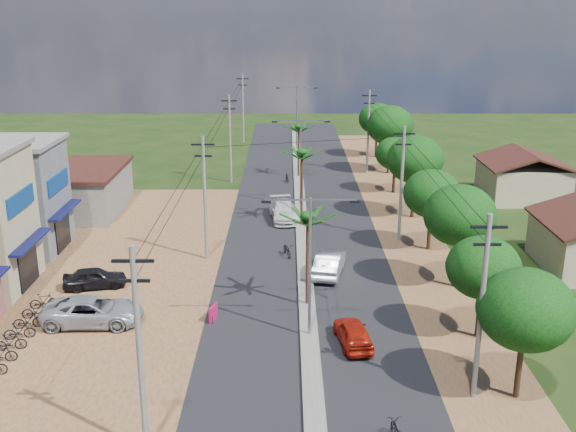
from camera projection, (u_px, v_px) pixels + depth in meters
name	position (u px, v px, depth m)	size (l,w,h in m)	color
ground	(309.00, 337.00, 37.25)	(160.00, 160.00, 0.00)	black
road	(303.00, 244.00, 51.55)	(12.00, 110.00, 0.04)	black
median	(302.00, 231.00, 54.39)	(1.00, 90.00, 0.18)	#605E56
dirt_lot_west	(81.00, 280.00, 44.85)	(18.00, 46.00, 0.04)	brown
dirt_shoulder_east	(414.00, 244.00, 51.56)	(5.00, 90.00, 0.03)	brown
shophouse_grey	(4.00, 196.00, 49.32)	(9.00, 6.40, 8.30)	#52565A
low_shed	(64.00, 189.00, 59.52)	(10.40, 10.40, 3.95)	#605E56
house_east_far	(523.00, 174.00, 63.27)	(7.60, 7.50, 4.60)	tan
tree_east_a	(526.00, 310.00, 30.19)	(4.40, 4.40, 6.37)	black
tree_east_b	(483.00, 268.00, 36.03)	(4.00, 4.00, 5.83)	black
tree_east_c	(460.00, 215.00, 42.48)	(4.60, 4.60, 6.83)	black
tree_east_d	(432.00, 194.00, 49.32)	(4.20, 4.20, 6.13)	black
tree_east_e	(415.00, 160.00, 56.72)	(4.80, 4.80, 7.14)	black
tree_east_f	(395.00, 154.00, 64.71)	(3.80, 3.80, 5.52)	black
tree_east_g	(390.00, 125.00, 71.94)	(5.00, 5.00, 7.38)	black
tree_east_h	(377.00, 119.00, 79.75)	(4.40, 4.40, 6.52)	black
palm_median_near	(308.00, 220.00, 39.40)	(2.00, 2.00, 6.15)	black
palm_median_mid	(302.00, 155.00, 54.56)	(2.00, 2.00, 6.55)	black
palm_median_far	(299.00, 129.00, 70.01)	(2.00, 2.00, 5.85)	black
streetlight_near	(310.00, 256.00, 35.81)	(5.10, 0.18, 8.00)	gray
streetlight_mid	(301.00, 156.00, 59.66)	(5.10, 0.18, 8.00)	gray
streetlight_far	(297.00, 113.00, 83.51)	(5.10, 0.18, 8.00)	gray
utility_pole_w_a	(139.00, 348.00, 26.27)	(1.60, 0.24, 9.00)	#605E56
utility_pole_w_b	(205.00, 196.00, 47.26)	(1.60, 0.24, 9.00)	#605E56
utility_pole_w_c	(230.00, 137.00, 68.24)	(1.60, 0.24, 9.00)	#605E56
utility_pole_w_d	(243.00, 107.00, 88.28)	(1.60, 0.24, 9.00)	#605E56
utility_pole_e_a	(482.00, 304.00, 30.11)	(1.60, 0.24, 9.00)	#605E56
utility_pole_e_b	(402.00, 181.00, 51.10)	(1.60, 0.24, 9.00)	#605E56
utility_pole_e_c	(368.00, 130.00, 72.08)	(1.60, 0.24, 9.00)	#605E56
car_red_near	(353.00, 334.00, 36.16)	(1.59, 3.95, 1.34)	#9E1708
car_silver_mid	(329.00, 264.00, 45.62)	(1.65, 4.74, 1.56)	#9DA1A5
car_white_far	(284.00, 211.00, 57.28)	(2.16, 5.32, 1.54)	beige
car_parked_silver	(93.00, 312.00, 38.48)	(2.62, 5.68, 1.58)	#9DA1A5
car_parked_dark	(95.00, 278.00, 43.47)	(1.60, 3.98, 1.36)	black
moto_rider_west_a	(287.00, 250.00, 49.02)	(0.66, 1.89, 0.99)	black
moto_rider_west_b	(287.00, 178.00, 69.49)	(0.44, 1.57, 0.94)	black
roadside_sign	(213.00, 313.00, 39.00)	(0.41, 1.14, 0.97)	#B51048
parked_scooter_row	(15.00, 336.00, 36.23)	(1.73, 9.97, 1.00)	black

